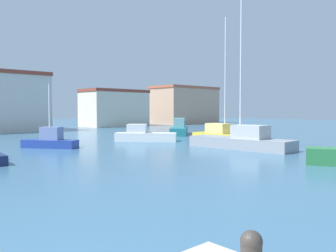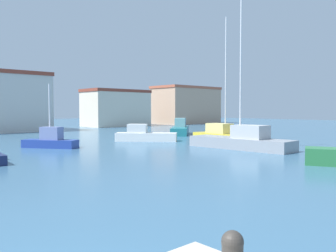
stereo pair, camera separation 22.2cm
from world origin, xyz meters
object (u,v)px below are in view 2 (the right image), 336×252
Objects in this scene: sailboat_yellow_inner_mooring at (224,134)px; sailboat_blue_behind_lamppost at (51,140)px; sailboat_grey_far_left at (242,140)px; motorboat_white_near_pier at (144,135)px; motorboat_teal_far_right at (180,129)px.

sailboat_blue_behind_lamppost is at bearing 162.04° from sailboat_yellow_inner_mooring.
sailboat_yellow_inner_mooring reaches higher than sailboat_blue_behind_lamppost.
sailboat_grey_far_left reaches higher than motorboat_white_near_pier.
motorboat_teal_far_right is at bearing 25.04° from motorboat_white_near_pier.
sailboat_yellow_inner_mooring is at bearing -17.96° from sailboat_blue_behind_lamppost.
motorboat_teal_far_right is (2.45, 8.48, 0.06)m from sailboat_yellow_inner_mooring.
sailboat_blue_behind_lamppost is at bearing -168.30° from motorboat_teal_far_right.
sailboat_blue_behind_lamppost is at bearing 134.74° from sailboat_grey_far_left.
sailboat_grey_far_left is 15.73m from motorboat_teal_far_right.
motorboat_teal_far_right is 1.14× the size of motorboat_white_near_pier.
sailboat_yellow_inner_mooring reaches higher than motorboat_teal_far_right.
motorboat_teal_far_right is (17.46, 3.61, 0.06)m from sailboat_blue_behind_lamppost.
motorboat_white_near_pier is (-6.08, 4.50, -0.03)m from sailboat_yellow_inner_mooring.
sailboat_yellow_inner_mooring is at bearing -106.13° from motorboat_teal_far_right.
sailboat_grey_far_left is 2.35× the size of motorboat_white_near_pier.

